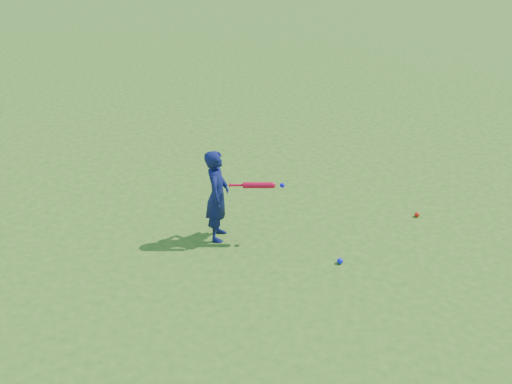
{
  "coord_description": "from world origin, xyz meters",
  "views": [
    {
      "loc": [
        1.37,
        -6.62,
        4.03
      ],
      "look_at": [
        0.88,
        -0.15,
        0.68
      ],
      "focal_mm": 40.0,
      "sensor_mm": 36.0,
      "label": 1
    }
  ],
  "objects_px": {
    "ground_ball_blue": "(340,261)",
    "bat_swing": "(260,185)",
    "ground_ball_red": "(417,215)",
    "child": "(217,196)"
  },
  "relations": [
    {
      "from": "child",
      "to": "ground_ball_red",
      "type": "distance_m",
      "value": 2.9
    },
    {
      "from": "bat_swing",
      "to": "ground_ball_blue",
      "type": "bearing_deg",
      "value": -30.05
    },
    {
      "from": "child",
      "to": "bat_swing",
      "type": "distance_m",
      "value": 0.58
    },
    {
      "from": "child",
      "to": "ground_ball_red",
      "type": "xyz_separation_m",
      "value": [
        2.74,
        0.75,
        -0.59
      ]
    },
    {
      "from": "ground_ball_blue",
      "to": "bat_swing",
      "type": "xyz_separation_m",
      "value": [
        -1.03,
        0.5,
        0.76
      ]
    },
    {
      "from": "child",
      "to": "ground_ball_blue",
      "type": "xyz_separation_m",
      "value": [
        1.58,
        -0.51,
        -0.59
      ]
    },
    {
      "from": "ground_ball_blue",
      "to": "ground_ball_red",
      "type": "bearing_deg",
      "value": 47.49
    },
    {
      "from": "ground_ball_red",
      "to": "ground_ball_blue",
      "type": "height_order",
      "value": "ground_ball_blue"
    },
    {
      "from": "ground_ball_blue",
      "to": "bat_swing",
      "type": "distance_m",
      "value": 1.38
    },
    {
      "from": "child",
      "to": "ground_ball_red",
      "type": "height_order",
      "value": "child"
    }
  ]
}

